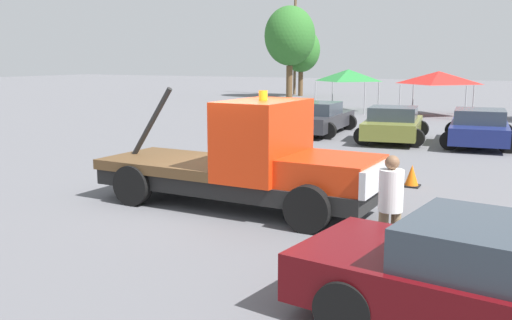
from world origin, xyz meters
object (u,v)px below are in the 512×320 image
at_px(parked_car_charcoal, 319,118).
at_px(tree_center, 290,36).
at_px(tree_left, 301,50).
at_px(parked_car_olive, 393,124).
at_px(person_near_truck, 391,201).
at_px(tow_truck, 251,163).
at_px(canopy_tent_green, 348,75).
at_px(traffic_cone, 412,177).
at_px(utility_pole, 295,37).
at_px(parked_car_navy, 479,128).
at_px(canopy_tent_red, 439,78).

xyz_separation_m(parked_car_charcoal, tree_center, (-10.50, 20.81, 4.31)).
bearing_deg(tree_left, parked_car_olive, -59.99).
relative_size(person_near_truck, tree_left, 0.29).
xyz_separation_m(tow_truck, parked_car_olive, (0.23, 11.40, -0.32)).
xyz_separation_m(tow_truck, tree_left, (-13.49, 35.16, 2.90)).
xyz_separation_m(parked_car_charcoal, canopy_tent_green, (-2.22, 10.76, 1.51)).
distance_m(person_near_truck, traffic_cone, 5.67).
distance_m(traffic_cone, utility_pole, 37.57).
distance_m(canopy_tent_green, utility_pole, 16.76).
relative_size(tow_truck, tree_center, 0.85).
height_order(canopy_tent_green, tree_left, tree_left).
xyz_separation_m(tow_truck, parked_car_charcoal, (-3.15, 12.29, -0.32)).
relative_size(tree_left, utility_pole, 0.60).
distance_m(tow_truck, traffic_cone, 4.54).
bearing_deg(tree_center, parked_car_olive, -57.42).
distance_m(parked_car_olive, traffic_cone, 8.10).
distance_m(parked_car_navy, utility_pole, 31.04).
relative_size(tow_truck, person_near_truck, 3.72).
bearing_deg(canopy_tent_green, tree_left, 123.85).
bearing_deg(utility_pole, tree_center, -73.44).
distance_m(person_near_truck, canopy_tent_red, 24.54).
relative_size(tow_truck, utility_pole, 0.66).
bearing_deg(parked_car_navy, utility_pole, 30.08).
distance_m(canopy_tent_green, canopy_tent_red, 5.44).
height_order(canopy_tent_green, utility_pole, utility_pole).
height_order(person_near_truck, parked_car_olive, person_near_truck).
xyz_separation_m(canopy_tent_red, tree_left, (-13.51, 12.78, 1.75)).
bearing_deg(tow_truck, person_near_truck, -27.35).
bearing_deg(canopy_tent_red, tree_center, 141.86).
bearing_deg(canopy_tent_red, parked_car_olive, -88.91).
relative_size(parked_car_charcoal, canopy_tent_red, 1.44).
relative_size(tow_truck, parked_car_navy, 1.29).
height_order(person_near_truck, traffic_cone, person_near_truck).
relative_size(canopy_tent_green, utility_pole, 0.32).
height_order(person_near_truck, tree_left, tree_left).
bearing_deg(canopy_tent_red, person_near_truck, -82.07).
distance_m(parked_car_charcoal, traffic_cone, 10.37).
bearing_deg(parked_car_olive, person_near_truck, -174.33).
bearing_deg(parked_car_olive, tree_center, 24.83).
bearing_deg(utility_pole, canopy_tent_green, -55.59).
xyz_separation_m(canopy_tent_green, canopy_tent_red, (5.39, -0.67, -0.04)).
relative_size(parked_car_olive, tree_left, 0.78).
distance_m(parked_car_charcoal, parked_car_navy, 6.46).
distance_m(person_near_truck, parked_car_navy, 13.68).
bearing_deg(canopy_tent_green, utility_pole, 124.41).
height_order(parked_car_navy, tree_center, tree_center).
bearing_deg(person_near_truck, utility_pole, -13.42).
xyz_separation_m(person_near_truck, traffic_cone, (-0.82, 5.57, -0.72)).
distance_m(tow_truck, parked_car_olive, 11.41).
height_order(parked_car_olive, canopy_tent_red, canopy_tent_red).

